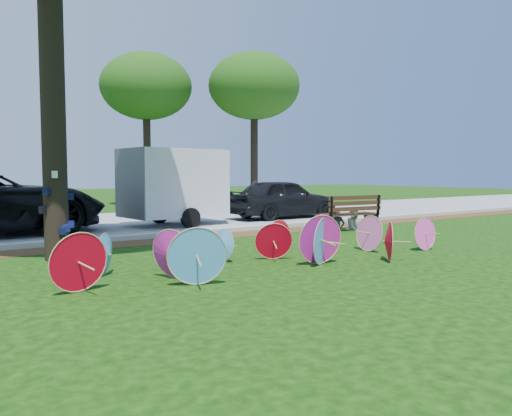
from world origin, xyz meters
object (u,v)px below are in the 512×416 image
at_px(park_bench, 347,213).
at_px(person_left, 337,208).
at_px(cargo_trailer, 174,183).
at_px(person_right, 355,208).
at_px(dark_pickup, 283,199).
at_px(parasol_pile, 266,244).

height_order(park_bench, person_left, person_left).
bearing_deg(cargo_trailer, person_right, -52.02).
distance_m(dark_pickup, park_bench, 4.18).
relative_size(cargo_trailer, person_left, 2.30).
height_order(person_left, person_right, person_left).
distance_m(park_bench, person_left, 0.38).
relative_size(parasol_pile, dark_pickup, 1.90).
bearing_deg(dark_pickup, person_left, 163.24).
xyz_separation_m(parasol_pile, park_bench, (5.11, 3.12, 0.10)).
distance_m(parasol_pile, person_right, 6.32).
relative_size(parasol_pile, person_right, 6.27).
bearing_deg(person_right, person_left, 172.92).
distance_m(parasol_pile, park_bench, 5.99).
xyz_separation_m(park_bench, person_right, (0.35, 0.05, 0.13)).
distance_m(dark_pickup, person_right, 4.07).
relative_size(parasol_pile, person_left, 6.17).
bearing_deg(parasol_pile, park_bench, 31.37).
relative_size(parasol_pile, park_bench, 4.15).
bearing_deg(parasol_pile, cargo_trailer, 76.78).
bearing_deg(park_bench, dark_pickup, 83.39).
bearing_deg(person_right, parasol_pile, -156.97).
xyz_separation_m(park_bench, person_left, (-0.35, 0.05, 0.14)).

